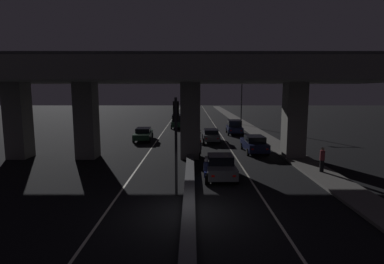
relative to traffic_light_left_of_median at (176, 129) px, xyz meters
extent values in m
plane|color=black|center=(0.68, -2.35, -3.46)|extent=(200.00, 200.00, 0.00)
cube|color=beige|center=(-3.05, 32.65, -3.46)|extent=(0.12, 126.00, 0.00)
cube|color=beige|center=(4.40, 32.65, -3.46)|extent=(0.12, 126.00, 0.00)
cube|color=#4C4C51|center=(0.68, 32.65, -3.24)|extent=(0.55, 126.00, 0.45)
cube|color=#5B5956|center=(9.19, 25.65, -3.39)|extent=(2.10, 126.00, 0.15)
cube|color=slate|center=(-7.67, 8.84, -0.42)|extent=(1.55, 1.68, 6.08)
cube|color=slate|center=(9.02, 8.84, -0.42)|extent=(1.55, 1.68, 6.08)
cube|color=slate|center=(0.68, 8.84, -0.42)|extent=(1.55, 1.68, 6.08)
cube|color=slate|center=(-13.17, 8.84, -0.42)|extent=(1.55, 1.68, 6.08)
cube|color=slate|center=(0.68, 8.84, 3.36)|extent=(32.58, 11.37, 1.49)
cube|color=#333335|center=(0.68, 8.84, 4.55)|extent=(32.58, 0.40, 0.90)
cylinder|color=black|center=(0.00, -0.10, -0.92)|extent=(0.14, 0.14, 5.08)
cube|color=black|center=(0.00, 0.08, 0.94)|extent=(0.30, 0.28, 0.95)
sphere|color=red|center=(0.00, 0.23, 1.24)|extent=(0.18, 0.18, 0.18)
sphere|color=black|center=(0.00, 0.23, 0.94)|extent=(0.18, 0.18, 0.18)
sphere|color=black|center=(0.00, 0.23, 0.65)|extent=(0.18, 0.18, 0.18)
cylinder|color=#2D2D30|center=(8.54, 31.80, 0.50)|extent=(0.18, 0.18, 7.92)
cylinder|color=#2D2D30|center=(7.41, 31.80, 4.31)|extent=(2.25, 0.10, 0.10)
ellipsoid|color=#F2B759|center=(6.29, 31.80, 4.21)|extent=(0.56, 0.32, 0.24)
cube|color=#515459|center=(2.57, 3.08, -2.81)|extent=(1.74, 3.94, 0.62)
cube|color=black|center=(2.57, 2.99, -2.24)|extent=(1.51, 1.58, 0.53)
cylinder|color=black|center=(1.72, 4.37, -3.12)|extent=(0.21, 0.68, 0.68)
cylinder|color=black|center=(3.39, 4.39, -3.12)|extent=(0.21, 0.68, 0.68)
cylinder|color=black|center=(1.74, 1.78, -3.12)|extent=(0.21, 0.68, 0.68)
cylinder|color=black|center=(3.41, 1.80, -3.12)|extent=(0.21, 0.68, 0.68)
cube|color=red|center=(1.99, 1.11, -2.78)|extent=(0.18, 0.03, 0.11)
cube|color=red|center=(3.18, 1.12, -2.78)|extent=(0.18, 0.03, 0.11)
cube|color=#141938|center=(6.33, 11.02, -2.81)|extent=(1.81, 4.31, 0.69)
cube|color=black|center=(6.33, 10.81, -2.22)|extent=(1.56, 2.08, 0.50)
cylinder|color=black|center=(5.46, 12.42, -3.16)|extent=(0.21, 0.61, 0.61)
cylinder|color=black|center=(7.14, 12.45, -3.16)|extent=(0.21, 0.61, 0.61)
cylinder|color=black|center=(5.51, 9.59, -3.16)|extent=(0.21, 0.61, 0.61)
cylinder|color=black|center=(7.20, 9.62, -3.16)|extent=(0.21, 0.61, 0.61)
cube|color=red|center=(5.76, 8.86, -2.78)|extent=(0.18, 0.03, 0.11)
cube|color=red|center=(6.97, 8.88, -2.78)|extent=(0.18, 0.03, 0.11)
cube|color=#515459|center=(2.85, 16.71, -2.85)|extent=(1.69, 4.27, 0.61)
cube|color=black|center=(2.85, 16.50, -2.33)|extent=(1.47, 2.06, 0.43)
cylinder|color=black|center=(2.06, 18.13, -3.16)|extent=(0.21, 0.61, 0.61)
cylinder|color=black|center=(3.67, 18.11, -3.16)|extent=(0.21, 0.61, 0.61)
cylinder|color=black|center=(2.03, 15.32, -3.16)|extent=(0.21, 0.61, 0.61)
cylinder|color=black|center=(3.65, 15.30, -3.16)|extent=(0.21, 0.61, 0.61)
cube|color=red|center=(2.26, 14.58, -2.82)|extent=(0.18, 0.03, 0.11)
cube|color=red|center=(3.41, 14.57, -2.82)|extent=(0.18, 0.03, 0.11)
cube|color=#141938|center=(6.15, 22.29, -2.80)|extent=(1.91, 4.02, 0.64)
cube|color=black|center=(6.15, 22.29, -2.08)|extent=(1.65, 2.43, 0.79)
cylinder|color=black|center=(5.32, 23.63, -3.11)|extent=(0.22, 0.70, 0.70)
cylinder|color=black|center=(7.07, 23.57, -3.11)|extent=(0.22, 0.70, 0.70)
cylinder|color=black|center=(5.24, 21.01, -3.11)|extent=(0.22, 0.70, 0.70)
cylinder|color=black|center=(6.98, 20.96, -3.11)|extent=(0.22, 0.70, 0.70)
cube|color=red|center=(5.46, 20.32, -2.76)|extent=(0.18, 0.04, 0.11)
cube|color=red|center=(6.71, 20.28, -2.76)|extent=(0.18, 0.04, 0.11)
cube|color=black|center=(-4.57, 17.55, -2.86)|extent=(1.93, 4.79, 0.59)
cube|color=black|center=(-4.58, 17.78, -2.34)|extent=(1.61, 2.33, 0.44)
cylinder|color=black|center=(-3.66, 16.03, -3.15)|extent=(0.23, 0.63, 0.62)
cylinder|color=black|center=(-5.34, 15.95, -3.15)|extent=(0.23, 0.63, 0.62)
cylinder|color=black|center=(-3.80, 19.14, -3.15)|extent=(0.23, 0.63, 0.62)
cylinder|color=black|center=(-5.48, 19.06, -3.15)|extent=(0.23, 0.63, 0.62)
cube|color=white|center=(-4.07, 19.94, -2.95)|extent=(0.18, 0.04, 0.11)
cube|color=white|center=(-5.27, 19.88, -2.95)|extent=(0.18, 0.04, 0.11)
cube|color=black|center=(-1.31, 28.61, -2.78)|extent=(1.90, 4.33, 0.73)
cube|color=black|center=(-1.31, 28.51, -1.97)|extent=(1.65, 3.13, 0.90)
cylinder|color=black|center=(-0.41, 27.23, -3.15)|extent=(0.22, 0.64, 0.63)
cylinder|color=black|center=(-2.12, 27.18, -3.15)|extent=(0.22, 0.64, 0.63)
cylinder|color=black|center=(-0.50, 30.05, -3.15)|extent=(0.22, 0.64, 0.63)
cylinder|color=black|center=(-2.22, 29.99, -3.15)|extent=(0.22, 0.64, 0.63)
cube|color=white|center=(-0.77, 30.78, -2.89)|extent=(0.18, 0.04, 0.11)
cube|color=white|center=(-2.00, 30.74, -2.89)|extent=(0.18, 0.04, 0.11)
cylinder|color=black|center=(1.72, 2.99, -3.17)|extent=(0.12, 0.58, 0.58)
cylinder|color=black|center=(1.62, 1.71, -3.17)|extent=(0.14, 0.58, 0.58)
cube|color=navy|center=(1.67, 2.35, -2.95)|extent=(0.32, 0.99, 0.32)
cylinder|color=navy|center=(1.67, 2.35, -2.54)|extent=(0.34, 0.34, 0.52)
sphere|color=silver|center=(1.67, 2.35, -2.16)|extent=(0.24, 0.24, 0.24)
cube|color=red|center=(1.61, 1.66, -2.95)|extent=(0.08, 0.04, 0.08)
cylinder|color=black|center=(1.46, 9.35, -3.15)|extent=(0.10, 0.63, 0.63)
cylinder|color=black|center=(1.43, 8.15, -3.15)|extent=(0.12, 0.63, 0.63)
cube|color=black|center=(1.44, 8.75, -2.93)|extent=(0.26, 0.92, 0.32)
cylinder|color=#3F3F44|center=(1.44, 8.75, -2.49)|extent=(0.33, 0.33, 0.56)
sphere|color=#B21919|center=(1.44, 8.75, -2.09)|extent=(0.24, 0.24, 0.24)
cube|color=red|center=(1.42, 8.10, -2.93)|extent=(0.08, 0.03, 0.08)
cylinder|color=black|center=(1.60, 16.20, -3.17)|extent=(0.09, 0.59, 0.59)
cylinder|color=black|center=(1.57, 15.03, -3.17)|extent=(0.11, 0.59, 0.59)
cube|color=silver|center=(1.58, 15.61, -2.95)|extent=(0.26, 0.90, 0.32)
cylinder|color=beige|center=(1.58, 15.61, -2.51)|extent=(0.33, 0.33, 0.56)
sphere|color=black|center=(1.58, 15.61, -2.11)|extent=(0.24, 0.24, 0.24)
cube|color=red|center=(1.57, 14.98, -2.95)|extent=(0.08, 0.03, 0.08)
cylinder|color=black|center=(9.30, 3.96, -2.92)|extent=(0.26, 0.26, 0.77)
cylinder|color=maroon|center=(9.30, 3.96, -2.22)|extent=(0.31, 0.31, 0.64)
sphere|color=tan|center=(9.30, 3.96, -1.79)|extent=(0.21, 0.21, 0.21)
camera|label=1|loc=(0.81, -15.10, 1.93)|focal=28.00mm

